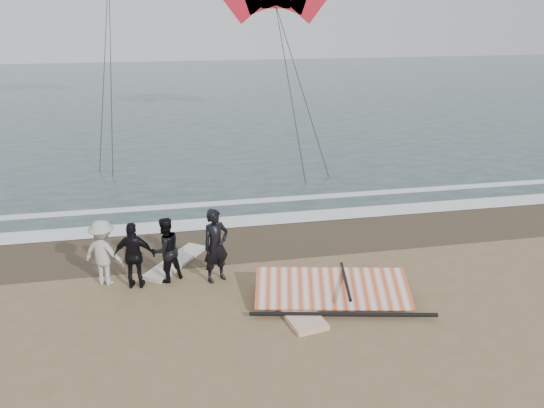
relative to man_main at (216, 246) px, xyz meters
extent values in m
plane|color=#8C704C|center=(1.02, -2.37, -0.90)|extent=(120.00, 120.00, 0.00)
cube|color=#233838|center=(1.02, 30.63, -0.89)|extent=(120.00, 54.00, 0.02)
cube|color=#4C3D2B|center=(1.02, 2.13, -0.89)|extent=(120.00, 2.80, 0.01)
cube|color=white|center=(1.02, 3.53, -0.87)|extent=(120.00, 0.90, 0.01)
cube|color=white|center=(1.02, 5.23, -0.87)|extent=(120.00, 0.45, 0.01)
imported|color=black|center=(0.00, 0.00, 0.00)|extent=(0.78, 0.67, 1.80)
cube|color=white|center=(1.46, -1.42, -0.85)|extent=(1.13, 2.55, 0.10)
cube|color=beige|center=(-0.94, 1.08, -0.85)|extent=(1.69, 2.06, 0.09)
imported|color=black|center=(-1.16, 0.24, -0.11)|extent=(0.97, 0.91, 1.59)
imported|color=black|center=(-1.86, 0.04, -0.10)|extent=(0.99, 0.54, 1.60)
imported|color=#B7B6B1|center=(-2.56, 0.34, -0.11)|extent=(1.18, 1.02, 1.59)
cube|color=black|center=(2.21, -0.84, -0.85)|extent=(2.38, 1.02, 0.09)
cube|color=#EF5827|center=(2.41, -1.44, -0.60)|extent=(3.58, 1.98, 0.36)
cylinder|color=black|center=(2.41, -2.22, -0.79)|extent=(3.85, 0.90, 0.09)
cylinder|color=black|center=(2.71, -1.44, -0.45)|extent=(0.42, 1.67, 0.07)
cylinder|color=#262626|center=(4.46, 11.98, 2.28)|extent=(0.04, 0.04, 12.08)
cylinder|color=#262626|center=(4.99, 12.26, 2.28)|extent=(0.04, 0.04, 11.57)
cylinder|color=#262626|center=(-3.57, 15.70, 3.35)|extent=(0.04, 0.04, 14.62)
cylinder|color=#262626|center=(-3.29, 15.35, 3.35)|extent=(0.04, 0.04, 15.20)
camera|label=1|loc=(-0.92, -11.30, 5.18)|focal=35.00mm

